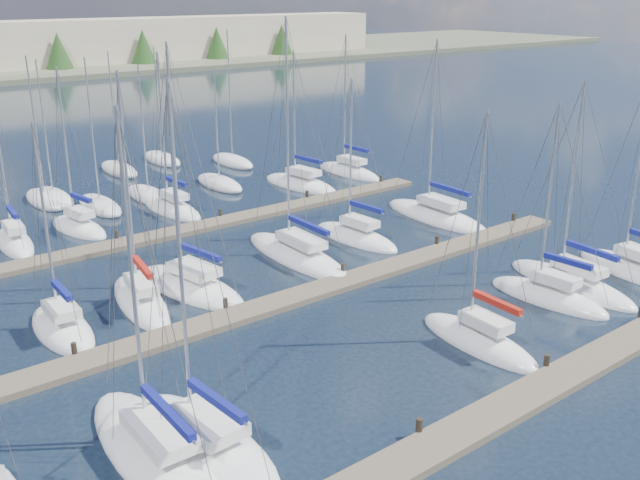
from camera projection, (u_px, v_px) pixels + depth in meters
ground at (37, 158)px, 71.55m from camera, size 400.00×400.00×0.00m
dock_near at (505, 408)px, 28.56m from camera, size 44.00×1.93×1.10m
dock_mid at (297, 297)px, 38.93m from camera, size 44.00×1.93×1.10m
dock_far at (177, 232)px, 49.30m from camera, size 44.00×1.93×1.10m
sailboat_r at (349, 172)px, 65.35m from camera, size 2.52×7.97×13.06m
sailboat_g at (632, 270)px, 42.57m from camera, size 3.93×7.95×12.83m
sailboat_j at (191, 286)px, 40.18m from camera, size 4.32×8.91×14.26m
sailboat_e at (548, 297)px, 38.83m from camera, size 2.83×7.16×11.43m
sailboat_f at (571, 284)px, 40.57m from camera, size 3.13×8.70×12.27m
sailboat_q at (301, 184)px, 61.27m from camera, size 3.79×8.56×12.05m
sailboat_p at (172, 209)px, 54.39m from camera, size 2.74×7.39×12.55m
sailboat_n at (15, 242)px, 47.13m from camera, size 2.71×6.92×12.46m
sailboat_h at (63, 329)px, 35.21m from camera, size 2.71×6.48×11.10m
sailboat_c at (203, 443)px, 26.33m from camera, size 3.75×8.74×14.15m
sailboat_k at (297, 255)px, 44.89m from camera, size 3.15×10.38×15.32m
sailboat_i at (141, 301)px, 38.25m from camera, size 3.56×8.15×13.03m
sailboat_d at (479, 341)px, 33.95m from camera, size 2.57×7.18×11.85m
sailboat_m at (436, 216)px, 52.70m from camera, size 3.50×9.99×13.51m
sailboat_b at (157, 452)px, 25.86m from camera, size 3.34×9.91×13.33m
sailboat_l at (356, 237)px, 48.18m from camera, size 2.88×7.53×11.44m
sailboat_o at (79, 228)px, 50.05m from camera, size 3.15×6.47×11.99m
distant_boats at (47, 198)px, 56.90m from camera, size 36.93×20.75×13.30m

